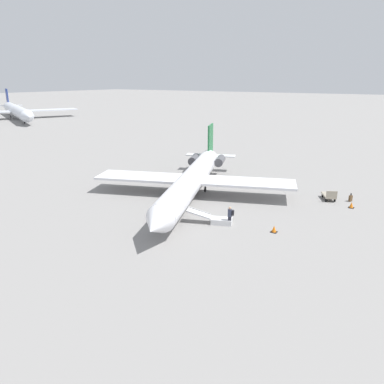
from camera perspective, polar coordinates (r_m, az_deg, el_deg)
name	(u,v)px	position (r m, az deg, el deg)	size (l,w,h in m)	color
ground_plane	(191,197)	(40.07, -0.08, -0.83)	(600.00, 600.00, 0.00)	gray
airplane_main	(193,178)	(40.37, 0.18, 2.10)	(27.60, 21.58, 6.32)	silver
airplane_far_right	(17,111)	(130.92, -25.18, 11.16)	(35.65, 44.75, 8.76)	silver
boarding_stairs	(217,220)	(32.95, 3.84, -4.21)	(2.40, 4.11, 1.61)	silver
passenger	(230,215)	(32.32, 5.84, -3.48)	(0.44, 0.57, 1.74)	#23232D
luggage_cart	(329,195)	(41.76, 20.15, -0.50)	(2.46, 1.99, 1.22)	#9E937F
suitcase	(351,198)	(42.05, 23.01, -0.89)	(0.42, 0.36, 0.88)	brown
traffic_cone_near_stairs	(274,229)	(31.84, 12.39, -5.55)	(0.52, 0.52, 0.57)	black
traffic_cone_near_cart	(351,205)	(40.02, 23.12, -1.86)	(0.53, 0.53, 0.58)	black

